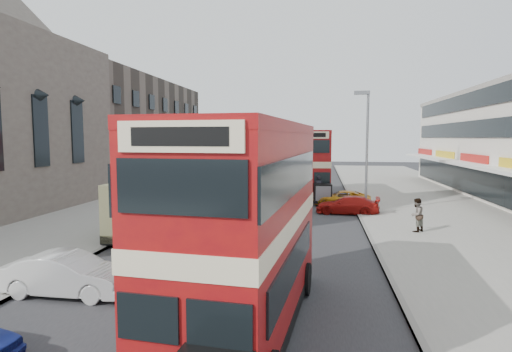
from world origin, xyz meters
The scene contains 16 objects.
ground centered at (0.00, 0.00, 0.00)m, with size 160.00×160.00×0.00m, color #28282B.
road_surface centered at (0.00, 20.00, 0.01)m, with size 12.00×90.00×0.01m, color #28282B.
pavement_right centered at (12.00, 20.00, 0.07)m, with size 12.00×90.00×0.15m, color gray.
pavement_left centered at (-12.00, 20.00, 0.07)m, with size 12.00×90.00×0.15m, color gray.
kerb_left centered at (-6.10, 20.00, 0.07)m, with size 0.20×90.00×0.16m, color gray.
kerb_right centered at (6.10, 20.00, 0.07)m, with size 0.20×90.00×0.16m, color gray.
brick_terrace centered at (-22.00, 38.00, 6.00)m, with size 14.00×28.00×12.00m, color #66594C.
street_lamp centered at (6.52, 18.00, 4.78)m, with size 1.00×0.20×8.12m.
bus_main centered at (1.67, 0.64, 2.79)m, with size 3.36×9.82×5.31m.
bus_second centered at (2.76, 25.86, 2.89)m, with size 3.43×10.02×5.48m.
coach centered at (-4.68, 12.36, 1.61)m, with size 3.35×10.49×2.74m.
car_left_front centered at (-4.46, 2.00, 0.69)m, with size 1.45×4.17×1.37m, color silver.
car_right_a centered at (5.43, 18.00, 0.60)m, with size 1.69×4.16×1.21m, color #AA1511.
car_right_b centered at (5.20, 21.12, 0.58)m, with size 1.94×4.21×1.17m, color orange.
pedestrian_near centered at (8.63, 12.56, 1.05)m, with size 0.66×0.45×1.80m, color gray.
cyclist centered at (3.51, 21.57, 0.75)m, with size 0.93×2.03×2.25m.
Camera 1 is at (3.57, -9.95, 5.10)m, focal length 29.05 mm.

